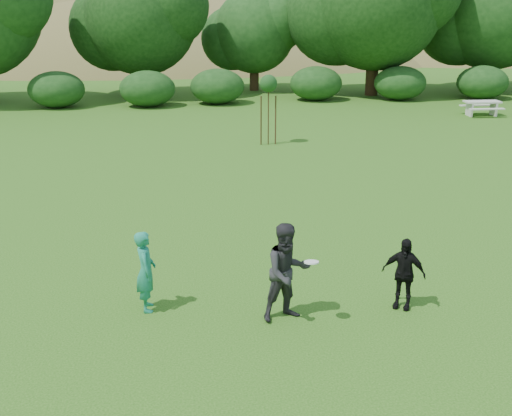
{
  "coord_description": "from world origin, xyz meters",
  "views": [
    {
      "loc": [
        -1.57,
        -11.14,
        5.77
      ],
      "look_at": [
        0.0,
        3.0,
        1.1
      ],
      "focal_mm": 45.0,
      "sensor_mm": 36.0,
      "label": 1
    }
  ],
  "objects": [
    {
      "name": "ground",
      "position": [
        0.0,
        0.0,
        0.0
      ],
      "size": [
        120.0,
        120.0,
        0.0
      ],
      "primitive_type": "plane",
      "color": "#19470C",
      "rests_on": "ground"
    },
    {
      "name": "hillside",
      "position": [
        -0.56,
        68.45,
        -11.97
      ],
      "size": [
        150.0,
        72.0,
        52.0
      ],
      "color": "olive",
      "rests_on": "ground"
    },
    {
      "name": "player_grey",
      "position": [
        0.21,
        -0.38,
        0.95
      ],
      "size": [
        1.09,
        0.96,
        1.89
      ],
      "primitive_type": "imported",
      "rotation": [
        0.0,
        0.0,
        0.3
      ],
      "color": "#272628",
      "rests_on": "ground"
    },
    {
      "name": "player_teal",
      "position": [
        -2.42,
        0.29,
        0.8
      ],
      "size": [
        0.44,
        0.62,
        1.61
      ],
      "primitive_type": "imported",
      "rotation": [
        0.0,
        0.0,
        1.66
      ],
      "color": "#1C7E61",
      "rests_on": "ground"
    },
    {
      "name": "picnic_table",
      "position": [
        13.57,
        20.19,
        0.52
      ],
      "size": [
        1.8,
        1.48,
        0.76
      ],
      "color": "beige",
      "rests_on": "ground"
    },
    {
      "name": "player_black",
      "position": [
        2.51,
        -0.18,
        0.72
      ],
      "size": [
        0.9,
        0.73,
        1.44
      ],
      "primitive_type": "imported",
      "rotation": [
        0.0,
        0.0,
        -0.53
      ],
      "color": "black",
      "rests_on": "ground"
    },
    {
      "name": "tree_row",
      "position": [
        3.23,
        28.68,
        4.87
      ],
      "size": [
        53.92,
        10.38,
        9.62
      ],
      "color": "#3A2616",
      "rests_on": "ground"
    },
    {
      "name": "sapling",
      "position": [
        1.81,
        14.67,
        2.42
      ],
      "size": [
        0.7,
        0.7,
        2.85
      ],
      "color": "#3D2A17",
      "rests_on": "ground"
    },
    {
      "name": "frisbee",
      "position": [
        0.59,
        -0.7,
        1.26
      ],
      "size": [
        0.27,
        0.27,
        0.06
      ],
      "color": "white",
      "rests_on": "ground"
    }
  ]
}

